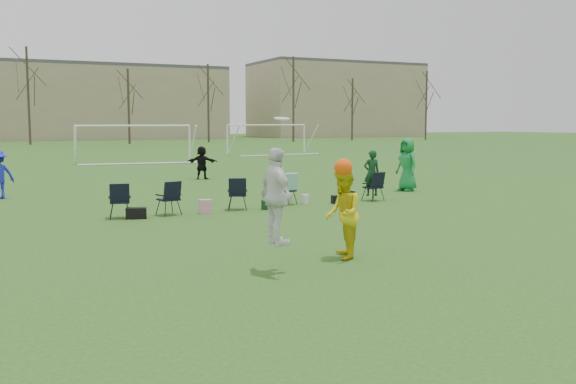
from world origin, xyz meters
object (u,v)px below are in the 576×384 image
fielder_green_far (407,165)px  center_contest (316,206)px  fielder_black (202,163)px  goal_right (267,131)px  goal_mid (134,133)px

fielder_green_far → center_contest: bearing=-48.9°
fielder_green_far → fielder_black: 9.93m
fielder_green_far → center_contest: size_ratio=0.74×
fielder_black → goal_right: goal_right is taller
fielder_green_far → fielder_black: fielder_green_far is taller
goal_mid → goal_right: same height
fielder_green_far → fielder_black: size_ratio=1.32×
goal_mid → goal_right: bearing=30.6°
fielder_black → goal_right: (11.72, 19.57, 1.16)m
fielder_green_far → fielder_black: bearing=-152.0°
fielder_black → center_contest: bearing=111.6°
fielder_black → goal_mid: goal_mid is taller
fielder_black → goal_right: 22.84m
fielder_green_far → goal_right: goal_right is taller
fielder_green_far → goal_mid: size_ratio=0.27×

